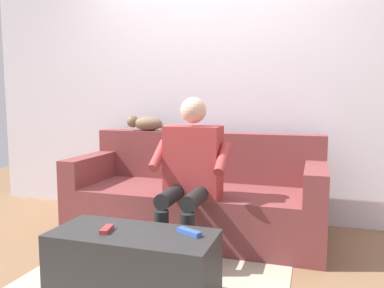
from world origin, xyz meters
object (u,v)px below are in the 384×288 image
object	(u,v)px
coffee_table	(134,267)
remote_blue	(189,232)
remote_red	(107,229)
person_solo_seated	(190,169)
couch	(197,199)
cat_on_backrest	(145,123)

from	to	relation	value
coffee_table	remote_blue	size ratio (longest dim) A/B	6.17
coffee_table	remote_red	xyz separation A→B (m)	(0.14, 0.03, 0.21)
remote_red	person_solo_seated	bearing A→B (deg)	-26.30
couch	cat_on_backrest	distance (m)	0.89
cat_on_backrest	remote_red	world-z (taller)	cat_on_backrest
person_solo_seated	cat_on_backrest	world-z (taller)	person_solo_seated
couch	remote_red	distance (m)	1.24
couch	remote_red	world-z (taller)	couch
coffee_table	remote_red	size ratio (longest dim) A/B	7.68
cat_on_backrest	remote_blue	size ratio (longest dim) A/B	3.44
remote_blue	coffee_table	bearing A→B (deg)	-143.07
couch	coffee_table	distance (m)	1.20
person_solo_seated	remote_blue	size ratio (longest dim) A/B	7.73
couch	person_solo_seated	world-z (taller)	person_solo_seated
person_solo_seated	remote_red	bearing A→B (deg)	74.13
couch	remote_red	xyz separation A→B (m)	(0.14, 1.22, 0.12)
couch	coffee_table	xyz separation A→B (m)	(0.00, 1.19, -0.09)
coffee_table	person_solo_seated	size ratio (longest dim) A/B	0.80
coffee_table	remote_blue	distance (m)	0.37
coffee_table	person_solo_seated	world-z (taller)	person_solo_seated
remote_red	couch	bearing A→B (deg)	-17.12
coffee_table	cat_on_backrest	size ratio (longest dim) A/B	1.80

